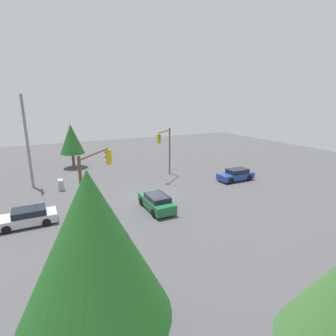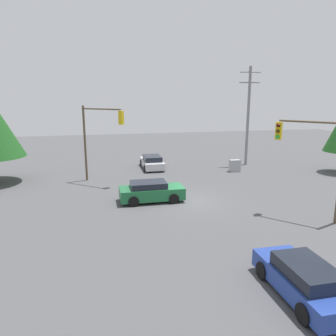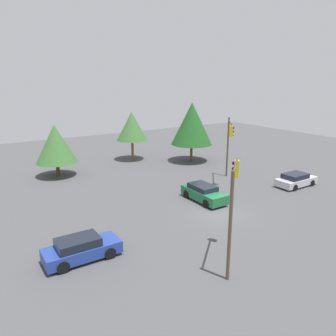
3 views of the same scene
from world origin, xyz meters
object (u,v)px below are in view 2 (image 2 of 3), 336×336
sedan_blue (303,280)px  electrical_cabinet (235,166)px  sedan_green (151,191)px  sedan_silver (152,162)px  traffic_signal_main (314,151)px  traffic_signal_cross (99,131)px

sedan_blue → electrical_cabinet: bearing=73.4°
sedan_green → sedan_silver: bearing=170.0°
sedan_silver → electrical_cabinet: 8.10m
sedan_green → traffic_signal_main: (-8.67, 5.11, 3.40)m
sedan_silver → electrical_cabinet: (-7.51, 3.05, -0.06)m
sedan_blue → electrical_cabinet: 19.93m
sedan_blue → traffic_signal_cross: traffic_signal_cross is taller
sedan_silver → traffic_signal_main: bearing=-65.7°
sedan_silver → sedan_green: bearing=-100.0°
sedan_silver → traffic_signal_main: (-6.88, 15.23, 3.47)m
sedan_blue → traffic_signal_cross: 19.46m
sedan_silver → traffic_signal_main: traffic_signal_main is taller
sedan_silver → sedan_blue: 22.22m
traffic_signal_cross → electrical_cabinet: (-12.58, -1.26, -3.78)m
sedan_blue → traffic_signal_main: size_ratio=0.74×
sedan_green → traffic_signal_cross: traffic_signal_cross is taller
traffic_signal_main → sedan_silver: bearing=-18.2°
electrical_cabinet → traffic_signal_cross: bearing=5.7°
sedan_blue → traffic_signal_cross: bearing=111.1°
sedan_silver → traffic_signal_cross: size_ratio=0.67×
sedan_blue → traffic_signal_main: bearing=53.7°
traffic_signal_main → electrical_cabinet: bearing=-45.4°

